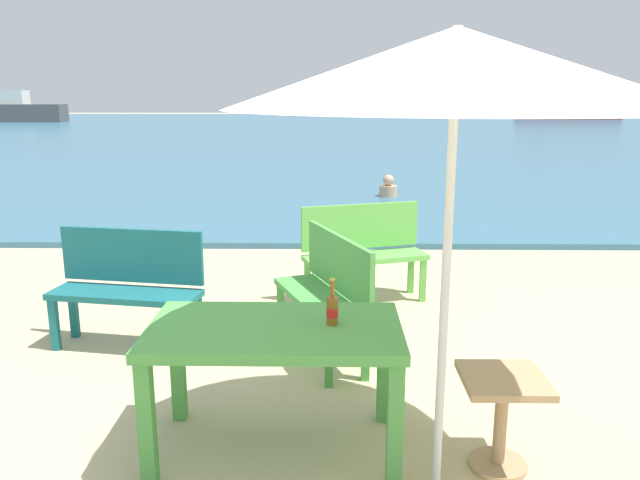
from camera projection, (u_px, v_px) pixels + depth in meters
The scene contains 12 objects.
ground_plane at pixel (350, 478), 3.35m from camera, with size 120.00×120.00×0.00m, color #C6B287.
sea_water at pixel (332, 131), 32.53m from camera, with size 120.00×50.00×0.08m, color #386B84.
picnic_table_green at pixel (275, 344), 3.47m from camera, with size 1.40×0.80×0.76m.
beer_bottle_amber at pixel (332, 308), 3.45m from camera, with size 0.07×0.07×0.26m.
patio_umbrella at pixel (456, 69), 2.78m from camera, with size 2.10×2.10×2.30m.
side_table_wood at pixel (502, 408), 3.37m from camera, with size 0.44×0.44×0.54m.
bench_teal_center at pixel (128, 281), 5.00m from camera, with size 1.24×0.55×0.95m.
bench_green_left at pixel (363, 247), 6.10m from camera, with size 1.25×0.70×0.95m.
bench_green_right at pixel (327, 287), 4.84m from camera, with size 0.79×1.25×0.95m.
swimmer_person at pixel (388, 188), 11.88m from camera, with size 0.34×0.34×0.41m.
boat_ferry at pixel (567, 106), 45.99m from camera, with size 7.23×1.97×2.63m.
boat_sailboat at pixel (21, 111), 41.44m from camera, with size 5.61×1.53×2.04m.
Camera 1 is at (-0.11, -2.97, 2.02)m, focal length 35.10 mm.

